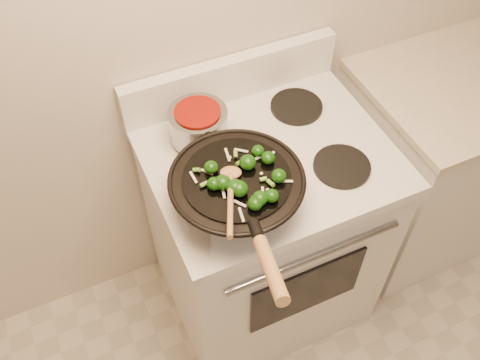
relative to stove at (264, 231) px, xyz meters
name	(u,v)px	position (x,y,z in m)	size (l,w,h in m)	color
stove	(264,231)	(0.00, 0.00, 0.00)	(0.78, 0.67, 1.08)	white
counter_unit	(442,159)	(0.87, 0.03, -0.01)	(0.82, 0.62, 0.91)	white
wok	(237,191)	(-0.18, -0.16, 0.53)	(0.39, 0.64, 0.25)	black
stirfry	(245,180)	(-0.17, -0.18, 0.60)	(0.25, 0.26, 0.04)	#103A09
wooden_spoon	(231,189)	(-0.22, -0.20, 0.61)	(0.15, 0.27, 0.07)	#A2723F
saucepan	(199,124)	(-0.18, 0.15, 0.52)	(0.19, 0.31, 0.11)	gray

